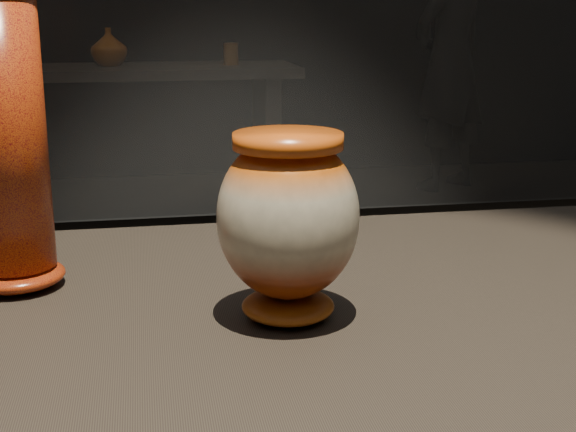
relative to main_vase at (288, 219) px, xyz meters
The scene contains 7 objects.
main_vase is the anchor object (origin of this frame).
tall_vase 0.33m from the main_vase, 152.88° to the left, with size 0.13×0.13×0.34m.
back_shelf 3.48m from the main_vase, 95.64° to the left, with size 2.00×0.60×0.90m.
back_vase_left 3.49m from the main_vase, 102.27° to the left, with size 0.18×0.18×0.19m, color #955515.
back_vase_mid 3.49m from the main_vase, 94.79° to the left, with size 0.18×0.18×0.19m, color maroon.
back_vase_right 3.46m from the main_vase, 84.59° to the left, with size 0.08×0.08×0.11m, color #955515.
visitor 4.64m from the main_vase, 66.49° to the left, with size 0.62×0.40×1.69m, color black.
Camera 1 is at (-0.11, -0.75, 1.22)m, focal length 50.00 mm.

